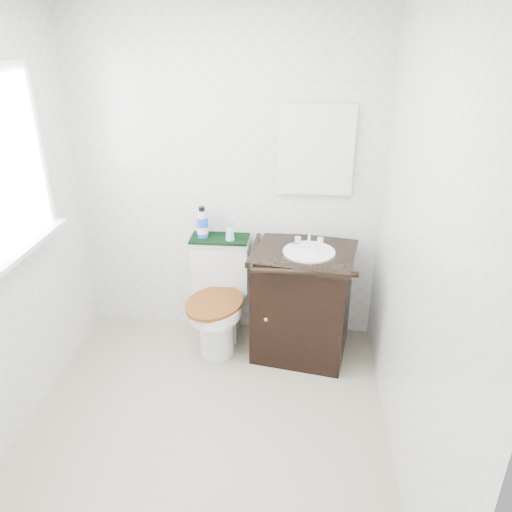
% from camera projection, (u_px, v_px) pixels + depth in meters
% --- Properties ---
extents(floor, '(2.40, 2.40, 0.00)m').
position_uv_depth(floor, '(204.00, 433.00, 3.00)').
color(floor, '#A9A188').
rests_on(floor, ground).
extents(wall_back, '(2.40, 0.00, 2.40)m').
position_uv_depth(wall_back, '(227.00, 183.00, 3.57)').
color(wall_back, silver).
rests_on(wall_back, ground).
extents(wall_front, '(2.40, 0.00, 2.40)m').
position_uv_depth(wall_front, '(107.00, 427.00, 1.41)').
color(wall_front, silver).
rests_on(wall_front, ground).
extents(wall_right, '(0.00, 2.40, 2.40)m').
position_uv_depth(wall_right, '(418.00, 260.00, 2.40)').
color(wall_right, silver).
rests_on(wall_right, ground).
extents(window, '(0.02, 0.70, 0.90)m').
position_uv_depth(window, '(2.00, 165.00, 2.65)').
color(window, white).
rests_on(window, wall_left).
extents(mirror, '(0.50, 0.02, 0.60)m').
position_uv_depth(mirror, '(316.00, 151.00, 3.39)').
color(mirror, silver).
rests_on(mirror, wall_back).
extents(toilet, '(0.49, 0.67, 0.80)m').
position_uv_depth(toilet, '(219.00, 301.00, 3.73)').
color(toilet, white).
rests_on(toilet, floor).
extents(vanity, '(0.78, 0.70, 0.92)m').
position_uv_depth(vanity, '(302.00, 300.00, 3.58)').
color(vanity, black).
rests_on(vanity, floor).
extents(trash_bin, '(0.21, 0.18, 0.29)m').
position_uv_depth(trash_bin, '(284.00, 318.00, 3.89)').
color(trash_bin, silver).
rests_on(trash_bin, floor).
extents(towel, '(0.42, 0.22, 0.02)m').
position_uv_depth(towel, '(220.00, 238.00, 3.64)').
color(towel, black).
rests_on(towel, toilet).
extents(mouthwash_bottle, '(0.08, 0.08, 0.23)m').
position_uv_depth(mouthwash_bottle, '(202.00, 223.00, 3.61)').
color(mouthwash_bottle, blue).
rests_on(mouthwash_bottle, towel).
extents(cup, '(0.07, 0.07, 0.08)m').
position_uv_depth(cup, '(230.00, 234.00, 3.58)').
color(cup, '#92CCEF').
rests_on(cup, towel).
extents(soap_bar, '(0.08, 0.05, 0.02)m').
position_uv_depth(soap_bar, '(296.00, 244.00, 3.50)').
color(soap_bar, '#1A817C').
rests_on(soap_bar, vanity).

